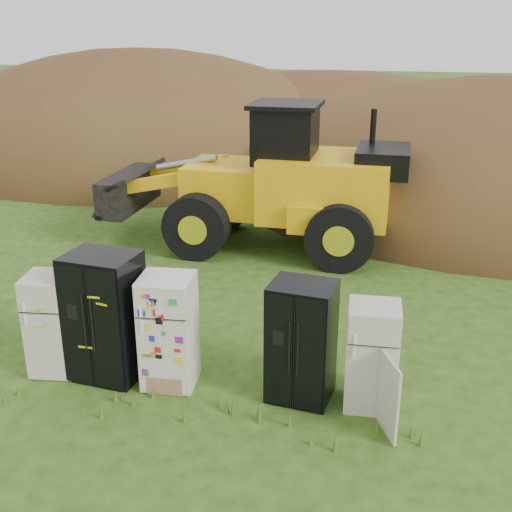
{
  "coord_description": "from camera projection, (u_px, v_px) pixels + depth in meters",
  "views": [
    {
      "loc": [
        2.46,
        -8.13,
        5.29
      ],
      "look_at": [
        0.35,
        2.0,
        1.39
      ],
      "focal_mm": 45.0,
      "sensor_mm": 36.0,
      "label": 1
    }
  ],
  "objects": [
    {
      "name": "ground",
      "position": [
        207.0,
        385.0,
        9.78
      ],
      "size": [
        120.0,
        120.0,
        0.0
      ],
      "primitive_type": "plane",
      "color": "#254813",
      "rests_on": "ground"
    },
    {
      "name": "fridge_leftmost",
      "position": [
        53.0,
        324.0,
        9.93
      ],
      "size": [
        0.78,
        0.76,
        1.61
      ],
      "primitive_type": null,
      "rotation": [
        0.0,
        0.0,
        0.11
      ],
      "color": "beige",
      "rests_on": "ground"
    },
    {
      "name": "fridge_black_side",
      "position": [
        105.0,
        316.0,
        9.74
      ],
      "size": [
        1.13,
        0.94,
        2.0
      ],
      "primitive_type": null,
      "rotation": [
        0.0,
        0.0,
        -0.12
      ],
      "color": "black",
      "rests_on": "ground"
    },
    {
      "name": "fridge_sticker",
      "position": [
        169.0,
        331.0,
        9.56
      ],
      "size": [
        0.83,
        0.77,
        1.74
      ],
      "primitive_type": null,
      "rotation": [
        0.0,
        0.0,
        0.07
      ],
      "color": "silver",
      "rests_on": "ground"
    },
    {
      "name": "fridge_black_right",
      "position": [
        301.0,
        342.0,
        9.2
      ],
      "size": [
        0.99,
        0.86,
        1.8
      ],
      "primitive_type": null,
      "rotation": [
        0.0,
        0.0,
        -0.14
      ],
      "color": "black",
      "rests_on": "ground"
    },
    {
      "name": "fridge_open_door",
      "position": [
        372.0,
        356.0,
        9.03
      ],
      "size": [
        0.74,
        0.69,
        1.57
      ],
      "primitive_type": null,
      "rotation": [
        0.0,
        0.0,
        0.04
      ],
      "color": "beige",
      "rests_on": "ground"
    },
    {
      "name": "wheel_loader",
      "position": [
        249.0,
        176.0,
        15.15
      ],
      "size": [
        7.21,
        3.07,
        3.45
      ],
      "primitive_type": null,
      "rotation": [
        0.0,
        0.0,
        -0.02
      ],
      "color": "#F6AC10",
      "rests_on": "ground"
    },
    {
      "name": "dirt_mound_right",
      "position": [
        512.0,
        204.0,
        19.09
      ],
      "size": [
        17.06,
        12.51,
        7.43
      ],
      "primitive_type": "ellipsoid",
      "color": "#4F2E19",
      "rests_on": "ground"
    },
    {
      "name": "dirt_mound_left",
      "position": [
        142.0,
        160.0,
        24.89
      ],
      "size": [
        17.25,
        12.94,
        8.36
      ],
      "primitive_type": "ellipsoid",
      "color": "#4F2E19",
      "rests_on": "ground"
    },
    {
      "name": "dirt_mound_back",
      "position": [
        328.0,
        157.0,
        25.45
      ],
      "size": [
        17.75,
        11.83,
        6.63
      ],
      "primitive_type": "ellipsoid",
      "color": "#4F2E19",
      "rests_on": "ground"
    }
  ]
}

